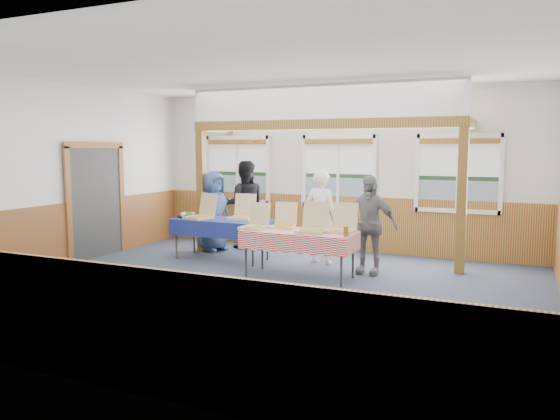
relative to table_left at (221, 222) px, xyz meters
The scene contains 29 objects.
floor 2.45m from the table_left, 44.79° to the right, with size 8.00×8.00×0.00m, color #2C3448.
ceiling 3.43m from the table_left, 44.79° to the right, with size 8.00×8.00×0.00m, color white.
wall_back 2.65m from the table_left, 47.93° to the left, with size 8.00×8.00×0.00m, color silver.
wall_front 5.49m from the table_left, 72.09° to the right, with size 8.00×8.00×0.00m, color silver.
wall_left 3.00m from the table_left, 144.67° to the right, with size 8.00×8.00×0.00m, color silver.
wainscot_back 2.47m from the table_left, 47.54° to the left, with size 7.98×0.05×1.10m, color brown.
wainscot_front 5.39m from the table_left, 72.00° to the right, with size 7.98×0.05×1.10m, color brown.
wainscot_left 2.84m from the table_left, 144.38° to the right, with size 0.05×6.98×1.10m, color brown.
cased_opening 2.44m from the table_left, 161.80° to the right, with size 0.06×1.30×2.10m, color #333333.
window_left 2.15m from the table_left, 109.37° to the left, with size 1.56×0.10×1.46m.
window_mid 2.64m from the table_left, 47.26° to the left, with size 1.56×0.10×1.46m.
window_right 4.47m from the table_left, 24.45° to the left, with size 1.56×0.10×1.46m.
post_left 1.17m from the table_left, 142.24° to the left, with size 0.15×0.15×2.40m, color brown.
post_right 4.25m from the table_left, ahead, with size 0.15×0.15×2.40m, color brown.
cross_beam 2.53m from the table_left, 21.19° to the left, with size 5.15×0.18×0.18m, color brown.
table_left is the anchor object (origin of this frame).
table_right 1.99m from the table_left, 21.22° to the right, with size 1.84×0.92×0.76m.
pizza_box_a 0.42m from the table_left, 164.56° to the right, with size 0.53×0.60×0.46m.
pizza_box_b 0.40m from the table_left, 25.38° to the left, with size 0.49×0.57×0.45m.
pizza_box_c 1.38m from the table_left, 36.51° to the right, with size 0.40×0.48×0.41m.
pizza_box_d 1.59m from the table_left, 19.46° to the right, with size 0.45×0.52×0.41m.
pizza_box_e 2.25m from the table_left, 20.76° to the right, with size 0.46×0.55×0.47m.
pizza_box_f 2.57m from the table_left, 12.97° to the right, with size 0.41×0.50×0.45m.
veggie_tray 0.76m from the table_left, behind, with size 0.39×0.39×0.09m.
drink_glass 2.87m from the table_left, 19.73° to the right, with size 0.07×0.07×0.15m, color brown.
woman_white 1.86m from the table_left, 13.74° to the left, with size 0.61×0.40×1.68m, color white.
woman_black 1.27m from the table_left, 97.82° to the left, with size 0.88×0.68×1.81m, color black.
man_blue 0.93m from the table_left, 129.87° to the left, with size 0.78×0.51×1.60m, color #324E7E.
person_grey 2.78m from the table_left, ahead, with size 0.96×0.40×1.63m, color slate.
Camera 1 is at (3.44, -7.01, 2.08)m, focal length 35.00 mm.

